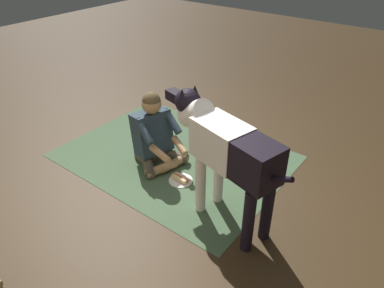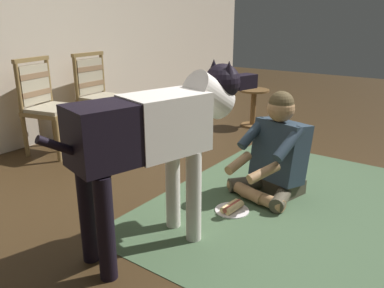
% 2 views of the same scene
% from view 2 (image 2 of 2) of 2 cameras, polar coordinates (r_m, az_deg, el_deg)
% --- Properties ---
extents(ground_plane, '(15.09, 15.09, 0.00)m').
position_cam_2_polar(ground_plane, '(2.89, 9.23, -10.01)').
color(ground_plane, '#362513').
extents(back_wall, '(8.72, 0.10, 2.60)m').
position_cam_2_polar(back_wall, '(4.52, -24.43, 15.97)').
color(back_wall, beige).
rests_on(back_wall, ground).
extents(area_rug, '(2.46, 1.84, 0.01)m').
position_cam_2_polar(area_rug, '(3.05, 14.52, -8.74)').
color(area_rug, '#41593C').
rests_on(area_rug, ground).
extents(dining_chair_left_of_pair, '(0.55, 0.55, 0.98)m').
position_cam_2_polar(dining_chair_left_of_pair, '(4.24, -20.96, 5.94)').
color(dining_chair_left_of_pair, olive).
rests_on(dining_chair_left_of_pair, ground).
extents(dining_chair_right_of_pair, '(0.49, 0.50, 0.98)m').
position_cam_2_polar(dining_chair_right_of_pair, '(4.65, -13.78, 7.63)').
color(dining_chair_right_of_pair, olive).
rests_on(dining_chair_right_of_pair, ground).
extents(person_sitting_on_floor, '(0.68, 0.58, 0.84)m').
position_cam_2_polar(person_sitting_on_floor, '(3.08, 12.34, -1.45)').
color(person_sitting_on_floor, '#4B4434').
rests_on(person_sitting_on_floor, ground).
extents(large_dog, '(1.45, 0.52, 1.11)m').
position_cam_2_polar(large_dog, '(2.23, -5.06, 1.86)').
color(large_dog, silver).
rests_on(large_dog, ground).
extents(hot_dog_on_plate, '(0.25, 0.25, 0.06)m').
position_cam_2_polar(hot_dog_on_plate, '(2.88, 5.98, -9.47)').
color(hot_dog_on_plate, white).
rests_on(hot_dog_on_plate, ground).
extents(round_side_table, '(0.39, 0.39, 0.48)m').
position_cam_2_polar(round_side_table, '(5.06, 9.12, 5.84)').
color(round_side_table, brown).
rests_on(round_side_table, ground).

